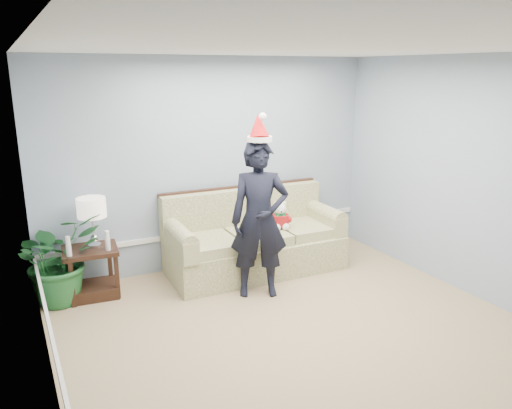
{
  "coord_description": "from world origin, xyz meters",
  "views": [
    {
      "loc": [
        -2.41,
        -3.42,
        2.53
      ],
      "look_at": [
        0.14,
        1.55,
        1.01
      ],
      "focal_mm": 35.0,
      "sensor_mm": 36.0,
      "label": 1
    }
  ],
  "objects": [
    {
      "name": "room_shell",
      "position": [
        0.0,
        0.0,
        1.35
      ],
      "size": [
        4.54,
        5.04,
        2.74
      ],
      "color": "#9D8C65",
      "rests_on": "ground"
    },
    {
      "name": "santa_hat",
      "position": [
        0.07,
        1.35,
        1.92
      ],
      "size": [
        0.33,
        0.36,
        0.32
      ],
      "rotation": [
        0.0,
        0.0,
        -0.26
      ],
      "color": "white",
      "rests_on": "man"
    },
    {
      "name": "houseplant",
      "position": [
        -2.0,
        2.17,
        0.51
      ],
      "size": [
        1.14,
        1.07,
        1.02
      ],
      "primitive_type": "imported",
      "rotation": [
        0.0,
        0.0,
        0.37
      ],
      "color": "#1E5E2A",
      "rests_on": "room_shell"
    },
    {
      "name": "side_table",
      "position": [
        -1.66,
        2.15,
        0.22
      ],
      "size": [
        0.64,
        0.56,
        0.58
      ],
      "rotation": [
        0.0,
        0.0,
        -0.1
      ],
      "color": "#331E12",
      "rests_on": "room_shell"
    },
    {
      "name": "table_lamp",
      "position": [
        -1.6,
        2.2,
        1.01
      ],
      "size": [
        0.32,
        0.32,
        0.57
      ],
      "color": "silver",
      "rests_on": "side_table"
    },
    {
      "name": "sofa",
      "position": [
        0.35,
        2.04,
        0.37
      ],
      "size": [
        2.26,
        1.02,
        1.04
      ],
      "rotation": [
        0.0,
        0.0,
        -0.03
      ],
      "color": "#5B6B32",
      "rests_on": "room_shell"
    },
    {
      "name": "wainscot_trim",
      "position": [
        -1.18,
        1.18,
        0.45
      ],
      "size": [
        4.49,
        4.99,
        0.06
      ],
      "color": "white",
      "rests_on": "room_shell"
    },
    {
      "name": "man",
      "position": [
        0.07,
        1.33,
        0.9
      ],
      "size": [
        0.77,
        0.64,
        1.79
      ],
      "primitive_type": "imported",
      "rotation": [
        0.0,
        0.0,
        -0.38
      ],
      "color": "black",
      "rests_on": "room_shell"
    },
    {
      "name": "teddy_bear",
      "position": [
        0.66,
        1.89,
        0.68
      ],
      "size": [
        0.28,
        0.28,
        0.36
      ],
      "rotation": [
        0.0,
        0.0,
        -0.32
      ],
      "color": "white",
      "rests_on": "sofa"
    },
    {
      "name": "candle_pair",
      "position": [
        -1.69,
        2.01,
        0.68
      ],
      "size": [
        0.47,
        0.06,
        0.22
      ],
      "color": "silver",
      "rests_on": "side_table"
    }
  ]
}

